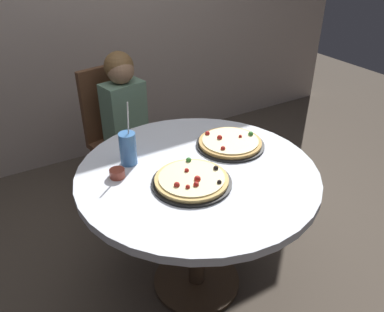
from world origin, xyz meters
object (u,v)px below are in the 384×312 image
dining_table (197,188)px  chair_wooden (118,128)px  pizza_veggie (192,180)px  sauce_bowl (117,173)px  soda_cup (128,148)px  diner_child (133,144)px  pizza_cheese (230,143)px

dining_table → chair_wooden: 1.03m
pizza_veggie → chair_wooden: bearing=86.8°
dining_table → sauce_bowl: bearing=158.7°
pizza_veggie → soda_cup: (-0.17, 0.30, 0.06)m
chair_wooden → dining_table: bearing=-89.0°
chair_wooden → diner_child: diner_child is taller
dining_table → pizza_cheese: bearing=22.9°
chair_wooden → pizza_veggie: size_ratio=2.66×
sauce_bowl → pizza_cheese: bearing=-2.0°
chair_wooden → soda_cup: (-0.23, -0.80, 0.30)m
dining_table → chair_wooden: (-0.02, 1.02, -0.11)m
pizza_cheese → diner_child: bearing=109.0°
dining_table → pizza_cheese: (0.27, 0.11, 0.12)m
dining_table → sauce_bowl: 0.39m
diner_child → soda_cup: diner_child is taller
dining_table → pizza_veggie: pizza_veggie is taller
soda_cup → chair_wooden: bearing=73.8°
chair_wooden → soda_cup: bearing=-106.2°
pizza_veggie → pizza_cheese: pizza_veggie is taller
chair_wooden → pizza_cheese: bearing=-72.6°
sauce_bowl → pizza_veggie: bearing=-39.2°
pizza_veggie → pizza_cheese: bearing=29.3°
pizza_veggie → sauce_bowl: (-0.26, 0.22, 0.00)m
dining_table → soda_cup: 0.38m
diner_child → pizza_veggie: (-0.09, -0.92, 0.28)m
soda_cup → pizza_cheese: bearing=-11.6°
pizza_cheese → chair_wooden: bearing=107.4°
soda_cup → sauce_bowl: (-0.09, -0.08, -0.06)m
pizza_veggie → sauce_bowl: size_ratio=5.11×
pizza_cheese → sauce_bowl: pizza_cheese is taller
chair_wooden → diner_child: bearing=-79.6°
dining_table → pizza_cheese: pizza_cheese is taller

